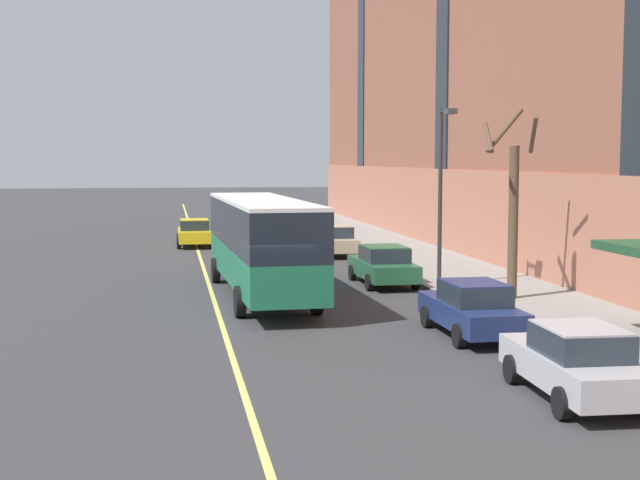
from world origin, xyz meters
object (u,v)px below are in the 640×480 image
(city_bus, at_px, (261,241))
(street_lamp, at_px, (442,177))
(taxi_cab, at_px, (194,233))
(parked_car_green_4, at_px, (310,229))
(parked_car_champagne_2, at_px, (334,240))
(parked_car_silver_5, at_px, (576,362))
(parked_car_green_0, at_px, (383,265))
(fire_hydrant, at_px, (613,352))
(parked_car_navy_3, at_px, (472,309))
(street_tree_mid_block, at_px, (512,206))

(city_bus, relative_size, street_lamp, 1.89)
(taxi_cab, bearing_deg, parked_car_green_4, 10.07)
(taxi_cab, xyz_separation_m, street_lamp, (8.75, -18.43, 3.47))
(parked_car_champagne_2, relative_size, parked_car_silver_5, 1.01)
(parked_car_green_0, relative_size, fire_hydrant, 6.69)
(parked_car_navy_3, bearing_deg, city_bus, 122.80)
(parked_car_green_0, xyz_separation_m, parked_car_green_4, (-0.04, 18.07, -0.00))
(parked_car_champagne_2, relative_size, parked_car_green_4, 1.02)
(city_bus, distance_m, parked_car_silver_5, 15.39)
(parked_car_silver_5, xyz_separation_m, fire_hydrant, (1.84, 1.95, -0.29))
(parked_car_champagne_2, xyz_separation_m, parked_car_silver_5, (-0.13, -27.81, -0.00))
(parked_car_silver_5, relative_size, street_lamp, 0.68)
(fire_hydrant, bearing_deg, parked_car_navy_3, 110.63)
(street_lamp, bearing_deg, street_tree_mid_block, -65.84)
(city_bus, xyz_separation_m, taxi_cab, (-1.82, 19.35, -1.27))
(parked_car_green_4, relative_size, parked_car_silver_5, 0.99)
(taxi_cab, bearing_deg, city_bus, -84.63)
(parked_car_navy_3, height_order, parked_car_silver_5, same)
(street_tree_mid_block, bearing_deg, parked_car_green_0, 124.61)
(fire_hydrant, bearing_deg, street_lamp, 89.57)
(parked_car_navy_3, bearing_deg, fire_hydrant, -69.37)
(parked_car_green_4, bearing_deg, fire_hydrant, -86.86)
(parked_car_champagne_2, xyz_separation_m, parked_car_navy_3, (-0.04, -21.19, -0.00))
(parked_car_green_0, relative_size, street_lamp, 0.72)
(parked_car_green_4, bearing_deg, taxi_cab, -169.93)
(parked_car_green_4, relative_size, street_tree_mid_block, 0.69)
(parked_car_green_4, bearing_deg, parked_car_champagne_2, -89.21)
(parked_car_navy_3, relative_size, street_tree_mid_block, 0.72)
(parked_car_green_0, relative_size, street_tree_mid_block, 0.73)
(parked_car_green_4, bearing_deg, street_lamp, -84.43)
(taxi_cab, height_order, street_tree_mid_block, street_tree_mid_block)
(city_bus, relative_size, parked_car_silver_5, 2.77)
(city_bus, bearing_deg, parked_car_silver_5, -71.00)
(taxi_cab, bearing_deg, parked_car_silver_5, -78.63)
(city_bus, distance_m, street_lamp, 7.33)
(fire_hydrant, bearing_deg, taxi_cab, 105.18)
(parked_car_champagne_2, relative_size, parked_car_navy_3, 0.98)
(taxi_cab, distance_m, fire_hydrant, 33.06)
(parked_car_navy_3, relative_size, street_lamp, 0.70)
(city_bus, height_order, parked_car_silver_5, city_bus)
(parked_car_green_0, bearing_deg, city_bus, -153.77)
(parked_car_green_0, xyz_separation_m, parked_car_navy_3, (0.02, -10.37, -0.00))
(parked_car_green_4, xyz_separation_m, street_lamp, (1.92, -19.65, 3.47))
(parked_car_navy_3, xyz_separation_m, taxi_cab, (-6.90, 27.23, -0.00))
(city_bus, height_order, street_tree_mid_block, street_tree_mid_block)
(parked_car_champagne_2, height_order, parked_car_navy_3, same)
(parked_car_silver_5, bearing_deg, parked_car_green_4, 89.96)
(parked_car_champagne_2, bearing_deg, city_bus, -111.04)
(parked_car_silver_5, distance_m, fire_hydrant, 2.70)
(parked_car_navy_3, distance_m, taxi_cab, 28.09)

